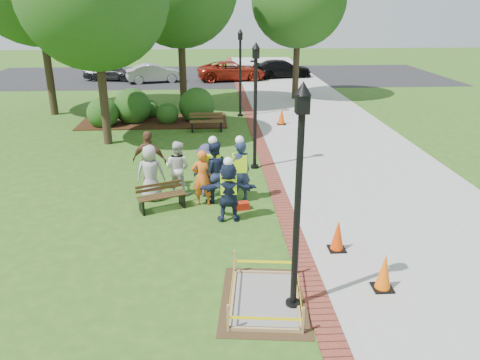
{
  "coord_description": "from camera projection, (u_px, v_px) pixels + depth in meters",
  "views": [
    {
      "loc": [
        -0.23,
        -10.42,
        5.43
      ],
      "look_at": [
        0.5,
        1.2,
        1.0
      ],
      "focal_mm": 35.0,
      "sensor_mm": 36.0,
      "label": 1
    }
  ],
  "objects": [
    {
      "name": "parked_car_a",
      "position": [
        111.0,
        80.0,
        34.74
      ],
      "size": [
        2.68,
        4.65,
        1.43
      ],
      "primitive_type": "imported",
      "rotation": [
        0.0,
        0.0,
        1.38
      ],
      "color": "#262628",
      "rests_on": "ground"
    },
    {
      "name": "casual_person_c",
      "position": [
        178.0,
        168.0,
        13.92
      ],
      "size": [
        0.62,
        0.53,
        1.64
      ],
      "color": "silver",
      "rests_on": "ground"
    },
    {
      "name": "shrub_b",
      "position": [
        134.0,
        122.0,
        22.67
      ],
      "size": [
        1.76,
        1.76,
        1.76
      ],
      "primitive_type": "sphere",
      "color": "#154313",
      "rests_on": "ground"
    },
    {
      "name": "shrub_d",
      "position": [
        197.0,
        120.0,
        23.0
      ],
      "size": [
        1.74,
        1.74,
        1.74
      ],
      "primitive_type": "sphere",
      "color": "#154313",
      "rests_on": "ground"
    },
    {
      "name": "casual_person_a",
      "position": [
        151.0,
        173.0,
        13.47
      ],
      "size": [
        0.54,
        0.35,
        1.65
      ],
      "color": "#9F9F9F",
      "rests_on": "ground"
    },
    {
      "name": "parked_car_b",
      "position": [
        155.0,
        82.0,
        33.88
      ],
      "size": [
        2.94,
        4.71,
        1.43
      ],
      "primitive_type": "imported",
      "rotation": [
        0.0,
        0.0,
        1.82
      ],
      "color": "#9C9CA1",
      "rests_on": "ground"
    },
    {
      "name": "brick_edging",
      "position": [
        255.0,
        131.0,
        21.09
      ],
      "size": [
        0.5,
        60.0,
        0.03
      ],
      "primitive_type": "cube",
      "color": "maroon",
      "rests_on": "ground"
    },
    {
      "name": "hivis_worker_c",
      "position": [
        213.0,
        170.0,
        13.32
      ],
      "size": [
        0.64,
        0.47,
        1.96
      ],
      "color": "#1C1E4A",
      "rests_on": "ground"
    },
    {
      "name": "wet_concrete_pad",
      "position": [
        265.0,
        290.0,
        9.01
      ],
      "size": [
        1.95,
        2.48,
        0.55
      ],
      "color": "#47331E",
      "rests_on": "ground"
    },
    {
      "name": "ground",
      "position": [
        223.0,
        235.0,
        11.66
      ],
      "size": [
        100.0,
        100.0,
        0.0
      ],
      "primitive_type": "plane",
      "color": "#285116",
      "rests_on": "ground"
    },
    {
      "name": "parked_car_d",
      "position": [
        281.0,
        78.0,
        36.09
      ],
      "size": [
        2.7,
        4.74,
        1.46
      ],
      "primitive_type": "imported",
      "rotation": [
        0.0,
        0.0,
        1.75
      ],
      "color": "black",
      "rests_on": "ground"
    },
    {
      "name": "casual_person_b",
      "position": [
        202.0,
        178.0,
        13.15
      ],
      "size": [
        0.52,
        0.33,
        1.62
      ],
      "color": "#DE5D1A",
      "rests_on": "ground"
    },
    {
      "name": "cone_front",
      "position": [
        384.0,
        273.0,
        9.32
      ],
      "size": [
        0.4,
        0.4,
        0.8
      ],
      "color": "black",
      "rests_on": "ground"
    },
    {
      "name": "casual_person_e",
      "position": [
        207.0,
        171.0,
        13.71
      ],
      "size": [
        0.62,
        0.57,
        1.62
      ],
      "color": "#2F3653",
      "rests_on": "ground"
    },
    {
      "name": "cone_far",
      "position": [
        282.0,
        117.0,
        22.06
      ],
      "size": [
        0.4,
        0.4,
        0.8
      ],
      "color": "black",
      "rests_on": "ground"
    },
    {
      "name": "cone_back",
      "position": [
        338.0,
        236.0,
        10.81
      ],
      "size": [
        0.39,
        0.39,
        0.78
      ],
      "color": "black",
      "rests_on": "ground"
    },
    {
      "name": "toolbox",
      "position": [
        241.0,
        206.0,
        13.07
      ],
      "size": [
        0.46,
        0.31,
        0.21
      ],
      "primitive_type": "cube",
      "rotation": [
        0.0,
        0.0,
        0.22
      ],
      "color": "#B01E0D",
      "rests_on": "ground"
    },
    {
      "name": "parked_car_c",
      "position": [
        232.0,
        80.0,
        34.78
      ],
      "size": [
        2.68,
        4.92,
        1.53
      ],
      "primitive_type": "imported",
      "rotation": [
        0.0,
        0.0,
        1.71
      ],
      "color": "maroon",
      "rests_on": "ground"
    },
    {
      "name": "parking_lot",
      "position": [
        213.0,
        76.0,
        36.85
      ],
      "size": [
        36.0,
        12.0,
        0.01
      ],
      "primitive_type": "cube",
      "color": "black",
      "rests_on": "ground"
    },
    {
      "name": "casual_person_d",
      "position": [
        150.0,
        161.0,
        14.16
      ],
      "size": [
        0.68,
        0.53,
        1.86
      ],
      "color": "brown",
      "rests_on": "ground"
    },
    {
      "name": "shrub_c",
      "position": [
        168.0,
        123.0,
        22.47
      ],
      "size": [
        1.05,
        1.05,
        1.05
      ],
      "primitive_type": "sphere",
      "color": "#154313",
      "rests_on": "ground"
    },
    {
      "name": "bench_far",
      "position": [
        207.0,
        126.0,
        20.97
      ],
      "size": [
        1.5,
        0.55,
        0.81
      ],
      "color": "brown",
      "rests_on": "ground"
    },
    {
      "name": "lamp_far",
      "position": [
        240.0,
        67.0,
        22.98
      ],
      "size": [
        0.28,
        0.28,
        4.26
      ],
      "color": "black",
      "rests_on": "ground"
    },
    {
      "name": "bench_near",
      "position": [
        162.0,
        202.0,
        13.03
      ],
      "size": [
        1.4,
        0.91,
        0.72
      ],
      "color": "#4E351A",
      "rests_on": "ground"
    },
    {
      "name": "hivis_worker_b",
      "position": [
        240.0,
        169.0,
        13.34
      ],
      "size": [
        0.67,
        0.53,
        1.96
      ],
      "color": "#181E3F",
      "rests_on": "ground"
    },
    {
      "name": "mulch_bed",
      "position": [
        154.0,
        122.0,
        22.67
      ],
      "size": [
        7.0,
        3.0,
        0.05
      ],
      "primitive_type": "cube",
      "color": "#381E0F",
      "rests_on": "ground"
    },
    {
      "name": "shrub_e",
      "position": [
        150.0,
        117.0,
        23.62
      ],
      "size": [
        0.94,
        0.94,
        0.94
      ],
      "primitive_type": "sphere",
      "color": "#154313",
      "rests_on": "ground"
    },
    {
      "name": "hivis_worker_a",
      "position": [
        229.0,
        189.0,
        12.15
      ],
      "size": [
        0.52,
        0.33,
        1.77
      ],
      "color": "#1A2843",
      "rests_on": "ground"
    },
    {
      "name": "lamp_mid",
      "position": [
        255.0,
        97.0,
        15.52
      ],
      "size": [
        0.28,
        0.28,
        4.26
      ],
      "color": "black",
      "rests_on": "ground"
    },
    {
      "name": "sidewalk",
      "position": [
        326.0,
        130.0,
        21.28
      ],
      "size": [
        6.0,
        60.0,
        0.02
      ],
      "primitive_type": "cube",
      "color": "#9E9E99",
      "rests_on": "ground"
    },
    {
      "name": "lamp_near",
      "position": [
        299.0,
        185.0,
        8.06
      ],
      "size": [
        0.28,
        0.28,
        4.26
      ],
      "color": "black",
      "rests_on": "ground"
    },
    {
      "name": "shrub_a",
      "position": [
        104.0,
        126.0,
        21.89
      ],
      "size": [
        1.45,
        1.45,
        1.45
      ],
      "primitive_type": "sphere",
      "color": "#154313",
      "rests_on": "ground"
    }
  ]
}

